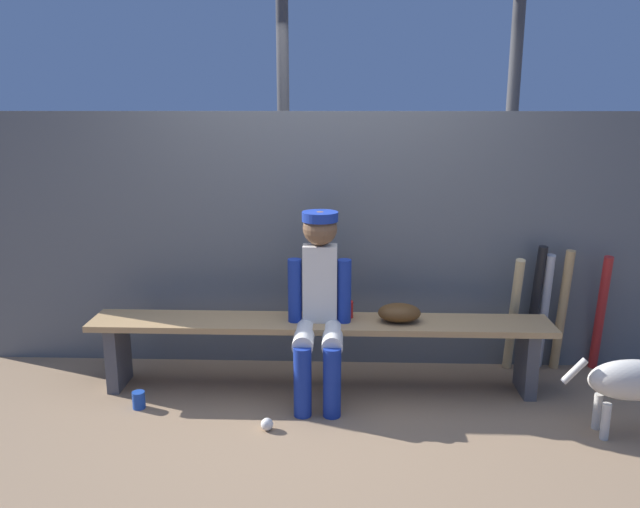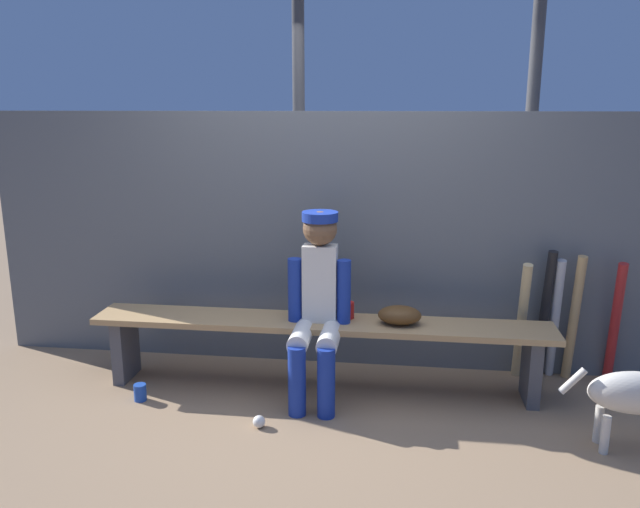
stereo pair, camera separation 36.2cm
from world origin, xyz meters
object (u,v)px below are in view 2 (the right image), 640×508
at_px(baseball_glove, 400,315).
at_px(bat_wood_tan, 574,318).
at_px(dugout_bench, 320,334).
at_px(bat_aluminum_red, 615,323).
at_px(bat_wood_natural, 522,322).
at_px(bat_aluminum_silver, 555,319).
at_px(baseball, 259,422).
at_px(scoreboard, 425,3).
at_px(player_seated, 317,300).
at_px(cup_on_ground, 140,392).
at_px(cup_on_bench, 348,310).
at_px(bat_aluminum_black, 544,315).

xyz_separation_m(baseball_glove, bat_wood_tan, (1.18, 0.37, -0.10)).
distance_m(dugout_bench, bat_aluminum_red, 2.00).
bearing_deg(bat_wood_natural, bat_aluminum_silver, 17.16).
xyz_separation_m(bat_wood_natural, bat_wood_tan, (0.36, 0.06, 0.02)).
height_order(bat_wood_tan, baseball, bat_wood_tan).
bearing_deg(scoreboard, baseball_glove, -95.39).
bearing_deg(scoreboard, baseball, -116.34).
height_order(player_seated, baseball, player_seated).
distance_m(bat_wood_tan, cup_on_ground, 2.94).
bearing_deg(cup_on_bench, dugout_bench, -157.68).
bearing_deg(baseball_glove, player_seated, -167.75).
bearing_deg(bat_aluminum_black, cup_on_bench, -167.74).
bearing_deg(dugout_bench, player_seated, -91.28).
height_order(player_seated, baseball_glove, player_seated).
bearing_deg(scoreboard, cup_on_ground, -137.20).
height_order(bat_wood_tan, cup_on_ground, bat_wood_tan).
height_order(dugout_bench, bat_aluminum_red, bat_aluminum_red).
bearing_deg(player_seated, dugout_bench, 88.72).
bearing_deg(cup_on_bench, bat_aluminum_black, 12.26).
distance_m(dugout_bench, cup_on_ground, 1.22).
distance_m(bat_wood_natural, bat_aluminum_red, 0.63).
bearing_deg(baseball, baseball_glove, 34.99).
relative_size(bat_aluminum_silver, bat_wood_tan, 0.97).
bearing_deg(scoreboard, cup_on_bench, -110.44).
relative_size(dugout_bench, scoreboard, 0.82).
height_order(bat_aluminum_red, baseball, bat_aluminum_red).
relative_size(player_seated, scoreboard, 0.33).
xyz_separation_m(bat_wood_natural, bat_aluminum_silver, (0.23, 0.07, 0.00)).
relative_size(bat_aluminum_black, baseball, 12.57).
height_order(baseball_glove, cup_on_bench, baseball_glove).
height_order(player_seated, scoreboard, scoreboard).
height_order(baseball_glove, scoreboard, scoreboard).
xyz_separation_m(bat_wood_natural, baseball, (-1.64, -0.87, -0.39)).
bearing_deg(bat_aluminum_red, player_seated, -166.39).
xyz_separation_m(dugout_bench, bat_wood_natural, (1.34, 0.31, 0.04)).
bearing_deg(bat_wood_natural, player_seated, -162.74).
distance_m(bat_aluminum_silver, bat_aluminum_red, 0.39).
bearing_deg(cup_on_bench, bat_aluminum_silver, 12.26).
xyz_separation_m(bat_aluminum_red, cup_on_bench, (-1.79, -0.29, 0.11)).
height_order(bat_aluminum_black, cup_on_ground, bat_aluminum_black).
bearing_deg(scoreboard, dugout_bench, -115.97).
bearing_deg(bat_wood_tan, player_seated, -164.18).
xyz_separation_m(baseball_glove, bat_aluminum_red, (1.45, 0.36, -0.11)).
distance_m(bat_wood_tan, baseball, 2.24).
relative_size(bat_wood_tan, cup_on_ground, 8.14).
bearing_deg(cup_on_ground, scoreboard, 42.80).
height_order(cup_on_ground, cup_on_bench, cup_on_bench).
relative_size(dugout_bench, cup_on_ground, 27.57).
height_order(cup_on_ground, scoreboard, scoreboard).
distance_m(player_seated, bat_aluminum_silver, 1.67).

